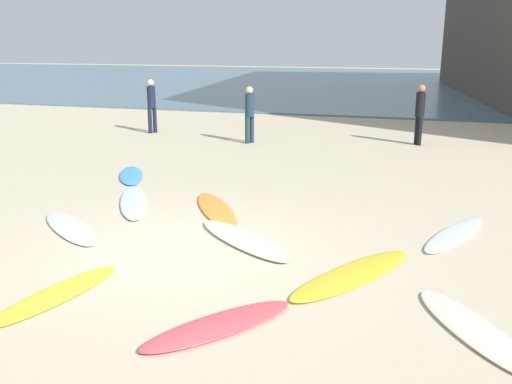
% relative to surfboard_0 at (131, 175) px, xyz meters
% --- Properties ---
extents(ground_plane, '(120.00, 120.00, 0.00)m').
position_rel_surfboard_0_xyz_m(ground_plane, '(3.16, -4.23, -0.03)').
color(ground_plane, beige).
extents(ocean_water, '(120.00, 40.00, 0.08)m').
position_rel_surfboard_0_xyz_m(ocean_water, '(3.16, 32.00, 0.01)').
color(ocean_water, slate).
rests_on(ocean_water, ground_plane).
extents(surfboard_0, '(1.41, 1.95, 0.07)m').
position_rel_surfboard_0_xyz_m(surfboard_0, '(0.00, 0.00, 0.00)').
color(surfboard_0, '#459DE2').
rests_on(surfboard_0, ground_plane).
extents(surfboard_1, '(1.64, 2.37, 0.08)m').
position_rel_surfboard_0_xyz_m(surfboard_1, '(1.18, -2.02, 0.01)').
color(surfboard_1, white).
rests_on(surfboard_1, ground_plane).
extents(surfboard_2, '(0.92, 2.09, 0.07)m').
position_rel_surfboard_0_xyz_m(surfboard_2, '(2.28, -6.01, 0.00)').
color(surfboard_2, yellow).
rests_on(surfboard_2, ground_plane).
extents(surfboard_3, '(2.18, 1.90, 0.09)m').
position_rel_surfboard_0_xyz_m(surfboard_3, '(3.93, -3.46, 0.01)').
color(surfboard_3, '#E8E7C9').
rests_on(surfboard_3, ground_plane).
extents(surfboard_4, '(1.61, 1.86, 0.08)m').
position_rel_surfboard_0_xyz_m(surfboard_4, '(4.52, -6.17, 0.00)').
color(surfboard_4, '#E24C56').
rests_on(surfboard_4, ground_plane).
extents(surfboard_5, '(2.04, 1.78, 0.06)m').
position_rel_surfboard_0_xyz_m(surfboard_5, '(0.89, -3.72, -0.00)').
color(surfboard_5, white).
rests_on(surfboard_5, ground_plane).
extents(surfboard_6, '(1.76, 2.31, 0.06)m').
position_rel_surfboard_0_xyz_m(surfboard_6, '(2.90, -1.98, -0.00)').
color(surfboard_6, orange).
rests_on(surfboard_6, ground_plane).
extents(surfboard_7, '(1.51, 2.01, 0.06)m').
position_rel_surfboard_0_xyz_m(surfboard_7, '(7.26, -5.43, -0.00)').
color(surfboard_7, silver).
rests_on(surfboard_7, ground_plane).
extents(surfboard_9, '(1.32, 2.25, 0.06)m').
position_rel_surfboard_0_xyz_m(surfboard_9, '(7.19, -2.17, -0.00)').
color(surfboard_9, white).
rests_on(surfboard_9, ground_plane).
extents(surfboard_10, '(1.75, 2.45, 0.07)m').
position_rel_surfboard_0_xyz_m(surfboard_10, '(5.78, -4.30, 0.00)').
color(surfboard_10, yellow).
rests_on(surfboard_10, ground_plane).
extents(beachgoer_near, '(0.37, 0.37, 1.84)m').
position_rel_surfboard_0_xyz_m(beachgoer_near, '(6.41, 6.31, 1.00)').
color(beachgoer_near, black).
rests_on(beachgoer_near, ground_plane).
extents(beachgoer_mid, '(0.38, 0.38, 1.84)m').
position_rel_surfboard_0_xyz_m(beachgoer_mid, '(-2.48, 6.02, 1.00)').
color(beachgoer_mid, '#191E33').
rests_on(beachgoer_mid, ground_plane).
extents(beachgoer_far, '(0.38, 0.38, 1.76)m').
position_rel_surfboard_0_xyz_m(beachgoer_far, '(1.35, 5.09, 0.95)').
color(beachgoer_far, '#1E3342').
rests_on(beachgoer_far, ground_plane).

